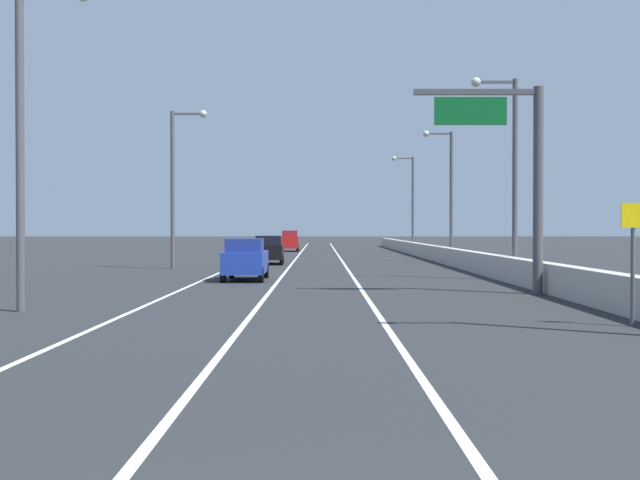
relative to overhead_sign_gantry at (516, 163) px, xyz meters
name	(u,v)px	position (x,y,z in m)	size (l,w,h in m)	color
ground_plane	(319,256)	(-7.03, 39.92, -4.73)	(320.00, 320.00, 0.00)	#26282B
lane_stripe_left	(247,260)	(-12.53, 30.92, -4.73)	(0.16, 130.00, 0.00)	silver
lane_stripe_center	(293,260)	(-9.03, 30.92, -4.73)	(0.16, 130.00, 0.00)	silver
lane_stripe_right	(339,260)	(-5.53, 30.92, -4.73)	(0.16, 130.00, 0.00)	silver
jersey_barrier_right	(468,261)	(1.34, 15.92, -4.18)	(0.60, 120.00, 1.10)	#B2ADA3
overhead_sign_gantry	(516,163)	(0.00, 0.00, 0.00)	(4.68, 0.36, 7.50)	#47474C
speed_advisory_sign	(631,254)	(0.44, -9.32, -2.96)	(0.60, 0.11, 3.00)	#4C4C51
lamp_post_right_second	(507,163)	(1.51, 7.56, 0.65)	(2.14, 0.44, 9.28)	#4C4C51
lamp_post_right_third	(445,186)	(1.87, 27.05, 0.65)	(2.14, 0.44, 9.28)	#4C4C51
lamp_post_right_fourth	(408,197)	(1.47, 46.54, 0.65)	(2.14, 0.44, 9.28)	#4C4C51
lamp_post_left_near	(27,123)	(-15.42, -5.92, 0.65)	(2.14, 0.44, 9.28)	#4C4C51
lamp_post_left_mid	(175,177)	(-15.49, 17.46, 0.65)	(2.14, 0.44, 9.28)	#4C4C51
car_black_0	(267,250)	(-10.54, 23.77, -3.78)	(2.05, 4.43, 1.89)	black
car_red_1	(288,241)	(-10.25, 52.74, -3.66)	(1.87, 4.44, 2.15)	red
car_blue_2	(243,259)	(-10.56, 7.57, -3.77)	(1.89, 4.17, 1.92)	#1E389E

